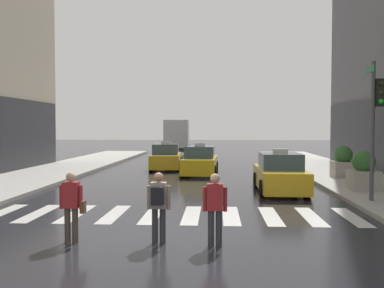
{
  "coord_description": "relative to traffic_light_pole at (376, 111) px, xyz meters",
  "views": [
    {
      "loc": [
        1.35,
        -9.84,
        2.69
      ],
      "look_at": [
        0.33,
        8.0,
        1.98
      ],
      "focal_mm": 39.63,
      "sensor_mm": 36.0,
      "label": 1
    }
  ],
  "objects": [
    {
      "name": "planter_near_corner",
      "position": [
        0.46,
        2.45,
        -2.38
      ],
      "size": [
        1.1,
        1.1,
        1.6
      ],
      "color": "#A8A399",
      "rests_on": "curb_right"
    },
    {
      "name": "taxi_lead",
      "position": [
        -2.83,
        2.84,
        -2.53
      ],
      "size": [
        1.94,
        4.55,
        1.8
      ],
      "color": "gold",
      "rests_on": "ground"
    },
    {
      "name": "planter_mid_block",
      "position": [
        1.0,
        7.0,
        -2.38
      ],
      "size": [
        1.1,
        1.1,
        1.6
      ],
      "color": "#A8A399",
      "rests_on": "curb_right"
    },
    {
      "name": "pedestrian_with_backpack",
      "position": [
        -6.8,
        -5.3,
        -2.29
      ],
      "size": [
        0.55,
        0.43,
        1.65
      ],
      "color": "#333338",
      "rests_on": "ground"
    },
    {
      "name": "crosswalk_markings",
      "position": [
        -6.83,
        -2.07,
        -3.25
      ],
      "size": [
        11.3,
        2.8,
        0.01
      ],
      "color": "silver",
      "rests_on": "ground"
    },
    {
      "name": "box_truck",
      "position": [
        -9.23,
        26.05,
        -1.41
      ],
      "size": [
        2.49,
        7.61,
        3.35
      ],
      "color": "#2D2D2D",
      "rests_on": "ground"
    },
    {
      "name": "ground_plane",
      "position": [
        -6.83,
        -5.07,
        -3.26
      ],
      "size": [
        160.0,
        160.0,
        0.0
      ],
      "primitive_type": "plane",
      "color": "#26262B"
    },
    {
      "name": "traffic_light_pole",
      "position": [
        0.0,
        0.0,
        0.0
      ],
      "size": [
        0.44,
        0.84,
        4.8
      ],
      "color": "#47474C",
      "rests_on": "curb_right"
    },
    {
      "name": "taxi_third",
      "position": [
        -8.71,
        12.15,
        -2.53
      ],
      "size": [
        2.11,
        4.62,
        1.8
      ],
      "color": "gold",
      "rests_on": "ground"
    },
    {
      "name": "taxi_second",
      "position": [
        -6.39,
        9.08,
        -2.53
      ],
      "size": [
        2.06,
        4.6,
        1.8
      ],
      "color": "yellow",
      "rests_on": "ground"
    },
    {
      "name": "pedestrian_with_handbag",
      "position": [
        -8.83,
        -5.32,
        -2.32
      ],
      "size": [
        0.6,
        0.24,
        1.65
      ],
      "color": "#473D33",
      "rests_on": "ground"
    },
    {
      "name": "pedestrian_plain_coat",
      "position": [
        -5.5,
        -5.42,
        -2.32
      ],
      "size": [
        0.55,
        0.24,
        1.65
      ],
      "color": "#333338",
      "rests_on": "ground"
    }
  ]
}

